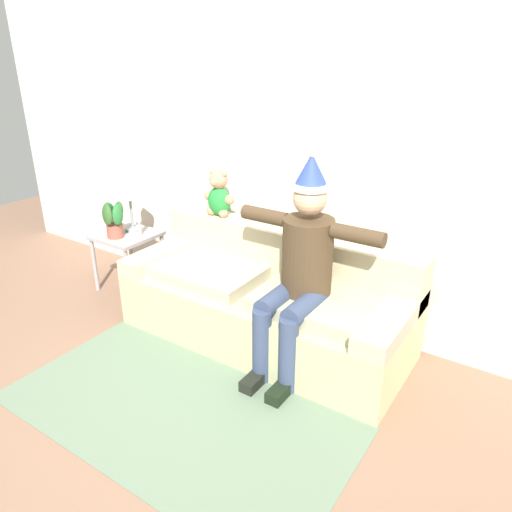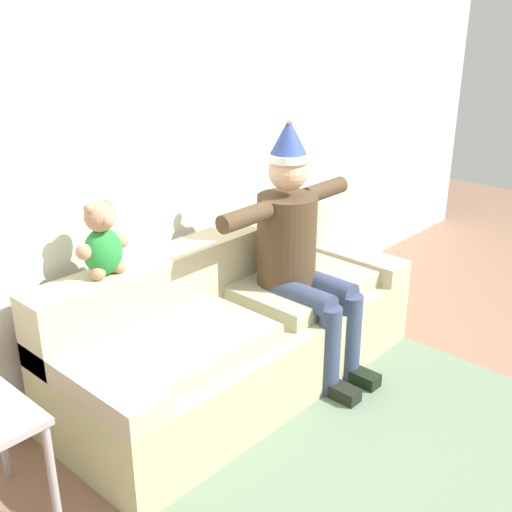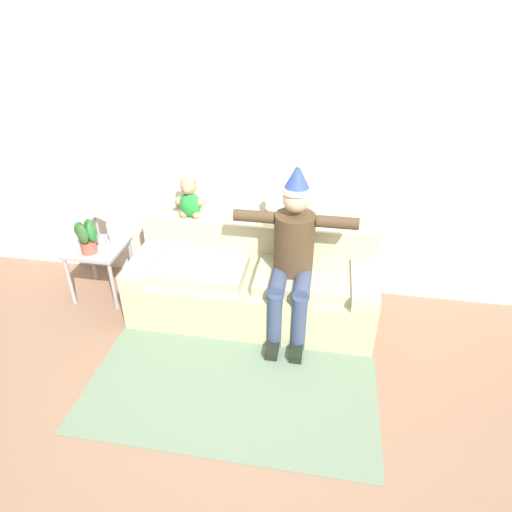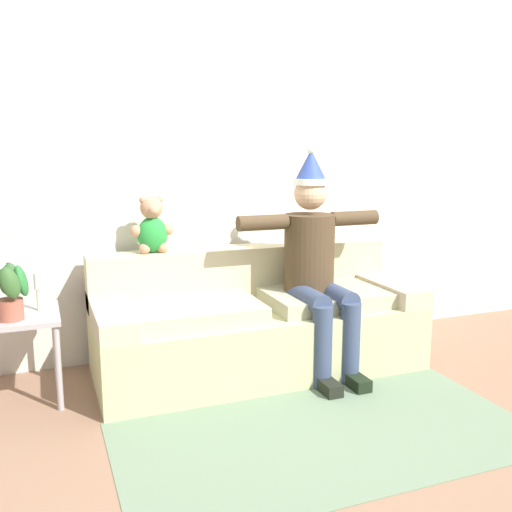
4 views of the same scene
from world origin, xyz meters
name	(u,v)px [view 4 (image 4 of 4)]	position (x,y,z in m)	size (l,w,h in m)	color
ground_plane	(327,436)	(0.00, 0.00, 0.00)	(10.00, 10.00, 0.00)	#88634E
back_wall	(231,167)	(0.00, 1.55, 1.35)	(7.00, 0.10, 2.70)	silver
couch	(256,322)	(0.00, 1.03, 0.32)	(2.16, 0.87, 0.80)	#B8BA85
person_seated	(315,259)	(0.36, 0.87, 0.76)	(1.02, 0.77, 1.51)	#473522
teddy_bear	(152,227)	(-0.64, 1.30, 0.97)	(0.29, 0.17, 0.38)	#238634
side_table	(15,328)	(-1.51, 1.04, 0.45)	(0.50, 0.49, 0.53)	#9F989B
table_lamp	(7,248)	(-1.52, 1.14, 0.91)	(0.24, 0.24, 0.49)	gray
potted_plant	(9,291)	(-1.52, 0.93, 0.70)	(0.25, 0.23, 0.34)	#9D5140
candle_short	(38,286)	(-1.37, 1.08, 0.68)	(0.04, 0.04, 0.23)	beige
area_rug	(327,435)	(0.00, 0.00, 0.00)	(2.19, 1.14, 0.01)	slate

